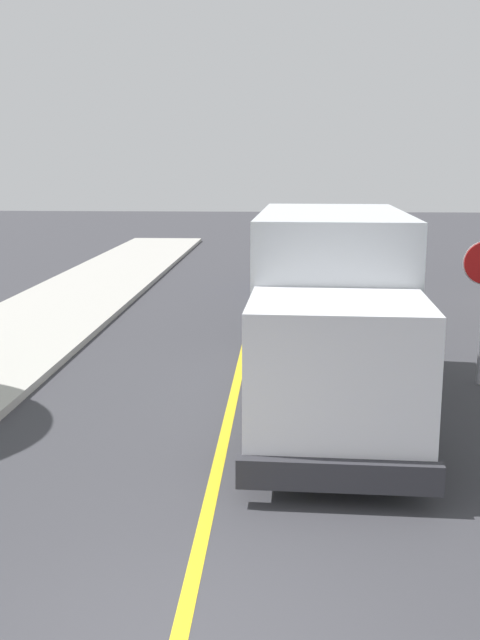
% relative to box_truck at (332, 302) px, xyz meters
% --- Properties ---
extents(centre_line_yellow, '(0.16, 56.00, 0.01)m').
position_rel_box_truck_xyz_m(centre_line_yellow, '(-1.64, 3.39, -1.76)').
color(centre_line_yellow, gold).
rests_on(centre_line_yellow, ground).
extents(box_truck, '(2.62, 7.25, 3.20)m').
position_rel_box_truck_xyz_m(box_truck, '(0.00, 0.00, 0.00)').
color(box_truck, silver).
rests_on(box_truck, ground).
extents(parked_car_near, '(1.87, 4.43, 1.67)m').
position_rel_box_truck_xyz_m(parked_car_near, '(0.27, 6.51, -0.97)').
color(parked_car_near, '#4C564C').
rests_on(parked_car_near, ground).
extents(parked_car_mid, '(1.94, 4.45, 1.67)m').
position_rel_box_truck_xyz_m(parked_car_mid, '(0.31, 12.30, -0.97)').
color(parked_car_mid, '#2D4793').
rests_on(parked_car_mid, ground).
extents(parked_car_far, '(1.97, 4.47, 1.67)m').
position_rel_box_truck_xyz_m(parked_car_far, '(0.05, 19.72, -0.97)').
color(parked_car_far, '#B7B7BC').
rests_on(parked_car_far, ground).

